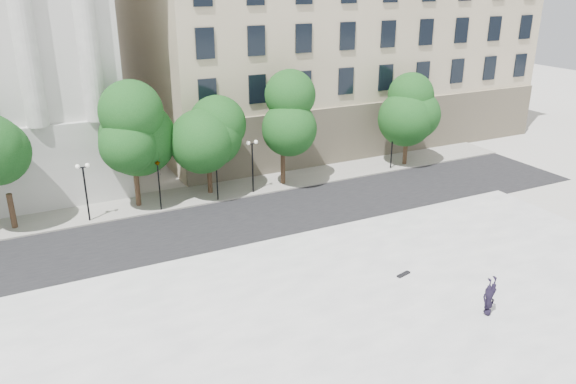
{
  "coord_description": "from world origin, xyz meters",
  "views": [
    {
      "loc": [
        -9.14,
        -13.58,
        15.08
      ],
      "look_at": [
        2.67,
        10.0,
        5.0
      ],
      "focal_mm": 35.0,
      "sensor_mm": 36.0,
      "label": 1
    }
  ],
  "objects_px": {
    "traffic_light_east": "(216,153)",
    "skateboard": "(404,274)",
    "traffic_light_west": "(157,161)",
    "person_lying": "(488,310)"
  },
  "relations": [
    {
      "from": "traffic_light_east",
      "to": "skateboard",
      "type": "height_order",
      "value": "traffic_light_east"
    },
    {
      "from": "traffic_light_west",
      "to": "skateboard",
      "type": "bearing_deg",
      "value": -59.86
    },
    {
      "from": "traffic_light_east",
      "to": "skateboard",
      "type": "bearing_deg",
      "value": -72.72
    },
    {
      "from": "traffic_light_west",
      "to": "traffic_light_east",
      "type": "xyz_separation_m",
      "value": [
        4.14,
        -0.0,
        -0.02
      ]
    },
    {
      "from": "person_lying",
      "to": "traffic_light_west",
      "type": "bearing_deg",
      "value": 116.08
    },
    {
      "from": "traffic_light_west",
      "to": "traffic_light_east",
      "type": "height_order",
      "value": "traffic_light_west"
    },
    {
      "from": "person_lying",
      "to": "traffic_light_east",
      "type": "bearing_deg",
      "value": 105.91
    },
    {
      "from": "skateboard",
      "to": "traffic_light_east",
      "type": "bearing_deg",
      "value": 93.27
    },
    {
      "from": "traffic_light_west",
      "to": "skateboard",
      "type": "distance_m",
      "value": 18.03
    },
    {
      "from": "traffic_light_west",
      "to": "traffic_light_east",
      "type": "bearing_deg",
      "value": -0.0
    }
  ]
}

